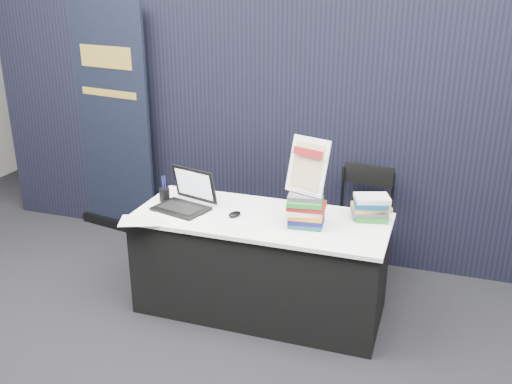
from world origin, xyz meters
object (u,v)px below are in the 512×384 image
object	(u,v)px
info_sign	(308,167)
stacking_chair	(363,221)
book_stack_tall	(305,210)
display_table	(260,264)
laptop	(184,199)
book_stack_short	(370,207)
pullup_banner	(113,135)

from	to	relation	value
info_sign	stacking_chair	bearing A→B (deg)	86.80
book_stack_tall	stacking_chair	world-z (taller)	book_stack_tall
display_table	stacking_chair	xyz separation A→B (m)	(0.63, 0.69, 0.14)
display_table	book_stack_tall	world-z (taller)	book_stack_tall
laptop	book_stack_short	distance (m)	1.34
book_stack_short	stacking_chair	bearing A→B (deg)	102.59
pullup_banner	stacking_chair	size ratio (longest dim) A/B	2.31
info_sign	pullup_banner	size ratio (longest dim) A/B	0.18
laptop	stacking_chair	world-z (taller)	laptop
laptop	book_stack_short	xyz separation A→B (m)	(1.32, 0.23, 0.02)
pullup_banner	display_table	bearing A→B (deg)	-17.47
stacking_chair	laptop	bearing A→B (deg)	-143.18
book_stack_short	stacking_chair	size ratio (longest dim) A/B	0.30
book_stack_short	stacking_chair	world-z (taller)	stacking_chair
display_table	stacking_chair	world-z (taller)	stacking_chair
book_stack_tall	book_stack_short	world-z (taller)	book_stack_tall
info_sign	pullup_banner	bearing A→B (deg)	174.62
info_sign	stacking_chair	size ratio (longest dim) A/B	0.42
book_stack_tall	pullup_banner	size ratio (longest dim) A/B	0.12
laptop	info_sign	xyz separation A→B (m)	(0.92, 0.01, 0.35)
display_table	info_sign	distance (m)	0.85
laptop	book_stack_short	size ratio (longest dim) A/B	1.53
stacking_chair	display_table	bearing A→B (deg)	-125.82
book_stack_short	book_stack_tall	bearing A→B (deg)	-147.23
info_sign	pullup_banner	xyz separation A→B (m)	(-2.10, 0.96, -0.21)
book_stack_short	laptop	bearing A→B (deg)	-169.97
display_table	info_sign	xyz separation A→B (m)	(0.33, -0.02, 0.79)
laptop	info_sign	distance (m)	0.98
display_table	book_stack_short	size ratio (longest dim) A/B	6.40
laptop	stacking_chair	distance (m)	1.44
info_sign	laptop	bearing A→B (deg)	-160.38
laptop	book_stack_tall	distance (m)	0.92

